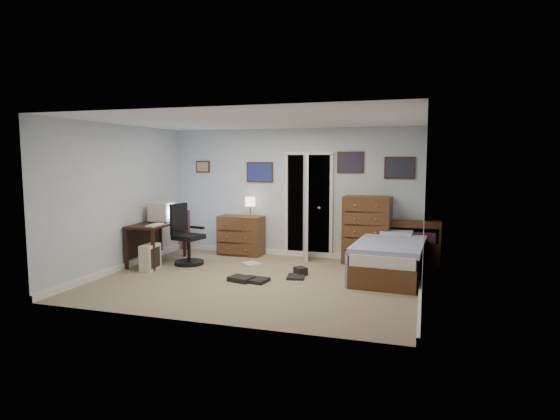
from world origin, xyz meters
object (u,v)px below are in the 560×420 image
Objects in this scene: tall_dresser at (367,230)px; low_dresser at (241,235)px; computer_desk at (152,232)px; bed at (390,258)px; office_chair at (186,241)px.

low_dresser is at bearing -177.43° from tall_dresser.
computer_desk is 1.74m from low_dresser.
tall_dresser is 0.61× the size of bed.
tall_dresser reaches higher than bed.
bed is at bearing 0.14° from computer_desk.
office_chair is 1.26× the size of low_dresser.
tall_dresser reaches higher than office_chair.
computer_desk is at bearing -173.11° from bed.
office_chair reaches higher than low_dresser.
office_chair is at bearing 2.11° from computer_desk.
low_dresser reaches higher than computer_desk.
low_dresser is at bearing 37.82° from computer_desk.
computer_desk is at bearing -161.88° from office_chair.
low_dresser is (1.31, 1.13, -0.18)m from computer_desk.
office_chair is at bearing -173.47° from bed.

